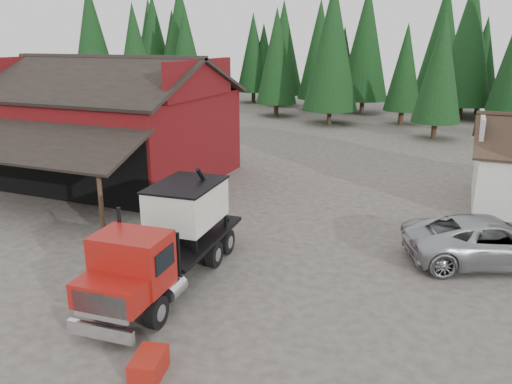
% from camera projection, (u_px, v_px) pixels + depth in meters
% --- Properties ---
extents(ground, '(120.00, 120.00, 0.00)m').
position_uv_depth(ground, '(194.00, 278.00, 17.53)').
color(ground, '#484039').
rests_on(ground, ground).
extents(red_barn, '(12.80, 13.63, 7.18)m').
position_uv_depth(red_barn, '(112.00, 133.00, 29.50)').
color(red_barn, maroon).
rests_on(red_barn, ground).
extents(conifer_backdrop, '(76.00, 16.00, 16.00)m').
position_uv_depth(conifer_backdrop, '(383.00, 115.00, 54.59)').
color(conifer_backdrop, black).
rests_on(conifer_backdrop, ground).
extents(near_pine_a, '(4.40, 4.40, 11.40)m').
position_uv_depth(near_pine_a, '(135.00, 56.00, 48.42)').
color(near_pine_a, '#382619').
rests_on(near_pine_a, ground).
extents(near_pine_b, '(3.96, 3.96, 10.40)m').
position_uv_depth(near_pine_b, '(441.00, 66.00, 40.07)').
color(near_pine_b, '#382619').
rests_on(near_pine_b, ground).
extents(near_pine_d, '(5.28, 5.28, 13.40)m').
position_uv_depth(near_pine_d, '(332.00, 46.00, 46.82)').
color(near_pine_d, '#382619').
rests_on(near_pine_d, ground).
extents(feed_truck, '(2.83, 8.22, 3.65)m').
position_uv_depth(feed_truck, '(170.00, 236.00, 16.73)').
color(feed_truck, black).
rests_on(feed_truck, ground).
extents(silver_car, '(6.94, 5.02, 1.75)m').
position_uv_depth(silver_car, '(492.00, 241.00, 18.41)').
color(silver_car, '#A4A7AC').
rests_on(silver_car, ground).
extents(equip_box, '(0.93, 1.23, 0.60)m').
position_uv_depth(equip_box, '(149.00, 365.00, 12.33)').
color(equip_box, maroon).
rests_on(equip_box, ground).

